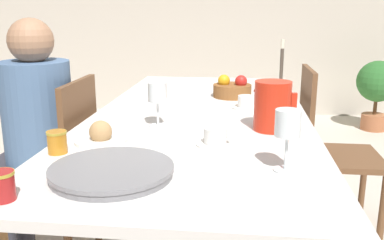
# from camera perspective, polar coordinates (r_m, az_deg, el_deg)

# --- Properties ---
(dining_table) EXTENTS (0.93, 2.06, 0.75)m
(dining_table) POSITION_cam_1_polar(r_m,az_deg,el_deg) (1.91, 1.08, -1.71)
(dining_table) COLOR silver
(dining_table) RESTS_ON ground_plane
(chair_person_side) EXTENTS (0.42, 0.42, 0.90)m
(chair_person_side) POSITION_cam_1_polar(r_m,az_deg,el_deg) (2.06, -17.54, -6.63)
(chair_person_side) COLOR brown
(chair_person_side) RESTS_ON ground_plane
(chair_opposite) EXTENTS (0.42, 0.42, 0.90)m
(chair_opposite) POSITION_cam_1_polar(r_m,az_deg,el_deg) (2.43, 17.60, -3.45)
(chair_opposite) COLOR brown
(chair_opposite) RESTS_ON ground_plane
(person_seated) EXTENTS (0.39, 0.41, 1.16)m
(person_seated) POSITION_cam_1_polar(r_m,az_deg,el_deg) (2.02, -20.54, -1.04)
(person_seated) COLOR #33333D
(person_seated) RESTS_ON ground_plane
(red_pitcher) EXTENTS (0.16, 0.14, 0.19)m
(red_pitcher) POSITION_cam_1_polar(r_m,az_deg,el_deg) (1.63, 10.67, 1.89)
(red_pitcher) COLOR red
(red_pitcher) RESTS_ON dining_table
(wine_glass_water) EXTENTS (0.07, 0.07, 0.17)m
(wine_glass_water) POSITION_cam_1_polar(r_m,az_deg,el_deg) (1.66, -4.63, 3.43)
(wine_glass_water) COLOR white
(wine_glass_water) RESTS_ON dining_table
(wine_glass_juice) EXTENTS (0.07, 0.07, 0.18)m
(wine_glass_juice) POSITION_cam_1_polar(r_m,az_deg,el_deg) (1.21, 12.64, -0.90)
(wine_glass_juice) COLOR white
(wine_glass_juice) RESTS_ON dining_table
(teacup_near_person) EXTENTS (0.13, 0.13, 0.06)m
(teacup_near_person) POSITION_cam_1_polar(r_m,az_deg,el_deg) (1.44, 3.13, -2.40)
(teacup_near_person) COLOR white
(teacup_near_person) RESTS_ON dining_table
(teacup_across) EXTENTS (0.13, 0.13, 0.06)m
(teacup_across) POSITION_cam_1_polar(r_m,az_deg,el_deg) (1.99, 7.24, 2.26)
(teacup_across) COLOR white
(teacup_across) RESTS_ON dining_table
(serving_tray) EXTENTS (0.34, 0.34, 0.03)m
(serving_tray) POSITION_cam_1_polar(r_m,az_deg,el_deg) (1.20, -10.64, -6.72)
(serving_tray) COLOR gray
(serving_tray) RESTS_ON dining_table
(bread_plate) EXTENTS (0.18, 0.18, 0.08)m
(bread_plate) POSITION_cam_1_polar(r_m,az_deg,el_deg) (1.51, -12.06, -2.08)
(bread_plate) COLOR white
(bread_plate) RESTS_ON dining_table
(jam_jar_amber) EXTENTS (0.06, 0.06, 0.07)m
(jam_jar_amber) POSITION_cam_1_polar(r_m,az_deg,el_deg) (1.13, -24.03, -7.88)
(jam_jar_amber) COLOR #A81E1E
(jam_jar_amber) RESTS_ON dining_table
(jam_jar_red) EXTENTS (0.06, 0.06, 0.07)m
(jam_jar_red) POSITION_cam_1_polar(r_m,az_deg,el_deg) (1.42, -17.56, -2.71)
(jam_jar_red) COLOR #C67A1E
(jam_jar_red) RESTS_ON dining_table
(fruit_bowl) EXTENTS (0.20, 0.20, 0.12)m
(fruit_bowl) POSITION_cam_1_polar(r_m,az_deg,el_deg) (2.24, 5.39, 4.12)
(fruit_bowl) COLOR brown
(fruit_bowl) RESTS_ON dining_table
(candlestick_tall) EXTENTS (0.06, 0.06, 0.28)m
(candlestick_tall) POSITION_cam_1_polar(r_m,az_deg,el_deg) (2.49, 11.81, 6.46)
(candlestick_tall) COLOR #4C4238
(candlestick_tall) RESTS_ON dining_table
(potted_plant) EXTENTS (0.41, 0.41, 0.70)m
(potted_plant) POSITION_cam_1_polar(r_m,az_deg,el_deg) (4.65, 23.48, 4.12)
(potted_plant) COLOR #A8603D
(potted_plant) RESTS_ON ground_plane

